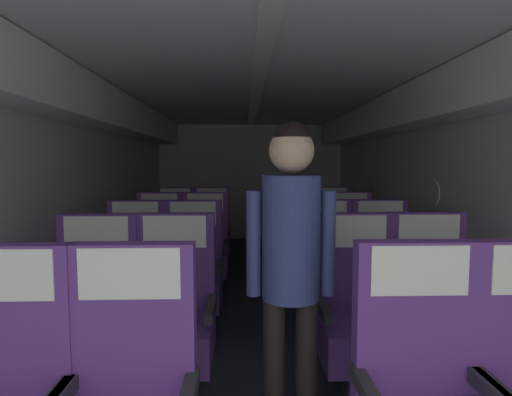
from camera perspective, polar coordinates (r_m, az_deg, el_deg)
ground at (r=4.05m, az=0.21°, el=-15.65°), size 3.68×7.87×0.02m
fuselage_shell at (r=4.06m, az=0.09°, el=7.62°), size 3.56×7.52×2.20m
seat_b_left_window at (r=2.70m, az=-22.16°, el=-15.89°), size 0.52×0.48×1.10m
seat_b_left_aisle at (r=2.59m, az=-11.68°, el=-16.52°), size 0.52×0.48×1.10m
seat_b_right_aisle at (r=2.81m, az=23.90°, el=-15.08°), size 0.52×0.48×1.10m
seat_b_right_window at (r=2.63m, az=14.30°, el=-16.22°), size 0.52×0.48×1.10m
seat_c_left_window at (r=3.57m, az=-17.00°, el=-10.61°), size 0.52×0.48×1.10m
seat_c_left_aisle at (r=3.47m, az=-9.06°, el=-10.92°), size 0.52×0.48×1.10m
seat_c_right_aisle at (r=3.65m, az=17.58°, el=-10.29°), size 0.52×0.48×1.10m
seat_c_right_window at (r=3.53m, az=9.89°, el=-10.66°), size 0.52×0.48×1.10m
seat_d_left_window at (r=4.48m, az=-13.75°, el=-7.42°), size 0.52×0.48×1.10m
seat_d_left_aisle at (r=4.40m, az=-7.29°, el=-7.52°), size 0.52×0.48×1.10m
seat_d_right_aisle at (r=4.53m, az=13.37°, el=-7.26°), size 0.52×0.48×1.10m
seat_d_right_window at (r=4.41m, az=7.32°, el=-7.49°), size 0.52×0.48×1.10m
seat_e_left_window at (r=5.38m, az=-11.54°, el=-5.32°), size 0.52×0.48×1.10m
seat_e_left_aisle at (r=5.33m, az=-6.37°, el=-5.34°), size 0.52×0.48×1.10m
seat_e_right_aisle at (r=5.43m, az=10.88°, el=-5.21°), size 0.52×0.48×1.10m
seat_e_right_window at (r=5.36m, az=5.72°, el=-5.29°), size 0.52×0.48×1.10m
flight_attendant at (r=1.95m, az=4.99°, el=-7.50°), size 0.43×0.28×1.61m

